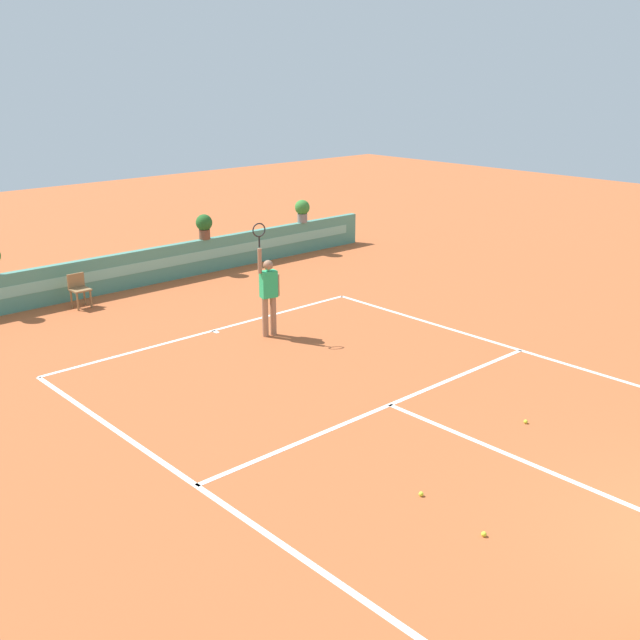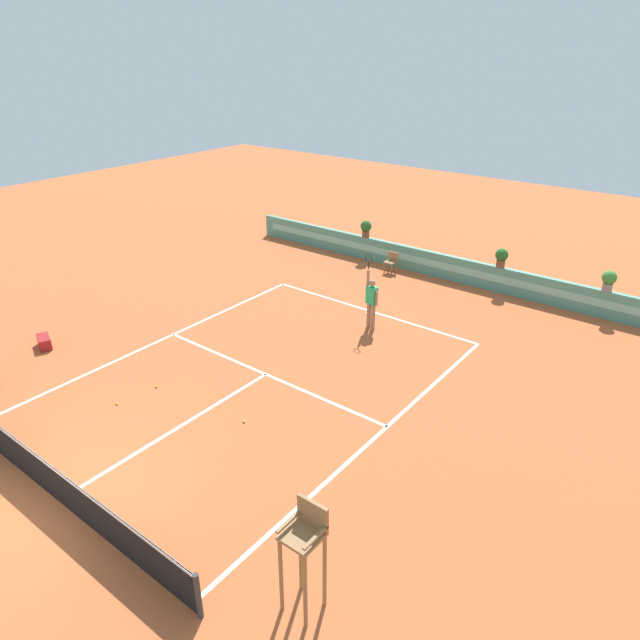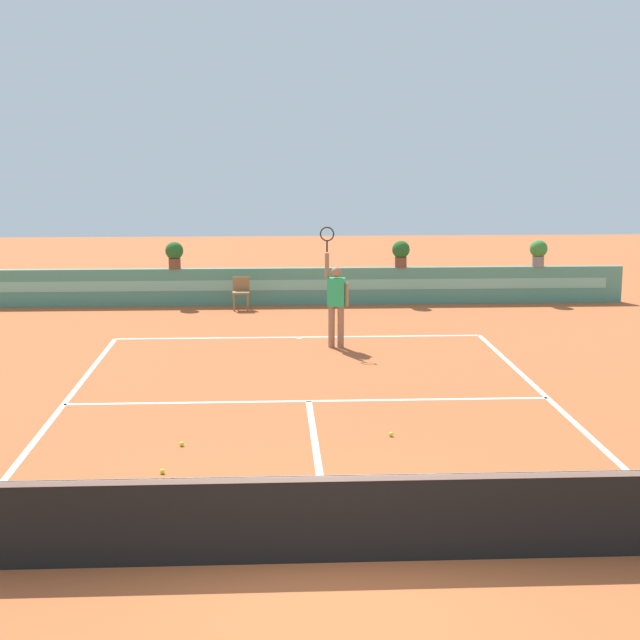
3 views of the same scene
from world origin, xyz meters
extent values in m
plane|color=#B2562D|center=(0.00, 6.00, 0.00)|extent=(60.00, 60.00, 0.00)
cube|color=white|center=(0.00, 11.89, 0.00)|extent=(8.22, 0.10, 0.01)
cube|color=white|center=(0.00, 6.40, 0.00)|extent=(8.22, 0.10, 0.01)
cube|color=white|center=(0.00, 3.20, 0.00)|extent=(0.10, 6.40, 0.01)
cube|color=white|center=(-4.11, 5.95, 0.00)|extent=(0.10, 11.89, 0.01)
cube|color=white|center=(4.11, 5.95, 0.00)|extent=(0.10, 11.89, 0.01)
cube|color=white|center=(0.00, 11.79, 0.00)|extent=(0.10, 0.20, 0.01)
cube|color=#4C8E7A|center=(0.00, 16.39, 0.50)|extent=(18.00, 0.20, 1.00)
cube|color=#7ABCA8|center=(0.00, 16.29, 0.55)|extent=(17.10, 0.01, 0.28)
cylinder|color=olive|center=(-1.58, 15.41, 0.23)|extent=(0.05, 0.05, 0.45)
cylinder|color=olive|center=(-1.23, 15.41, 0.23)|extent=(0.05, 0.05, 0.45)
cylinder|color=olive|center=(-1.58, 15.77, 0.23)|extent=(0.05, 0.05, 0.45)
cylinder|color=olive|center=(-1.23, 15.77, 0.23)|extent=(0.05, 0.05, 0.45)
cube|color=olive|center=(-1.41, 15.59, 0.47)|extent=(0.44, 0.44, 0.04)
cube|color=olive|center=(-1.41, 15.79, 0.67)|extent=(0.44, 0.04, 0.36)
cylinder|color=#9E7051|center=(0.86, 10.75, 0.45)|extent=(0.14, 0.14, 0.90)
cylinder|color=#9E7051|center=(0.66, 10.79, 0.45)|extent=(0.14, 0.14, 0.90)
cube|color=#28B266|center=(0.76, 10.77, 1.20)|extent=(0.40, 0.29, 0.60)
sphere|color=#9E7051|center=(0.76, 10.77, 1.63)|extent=(0.22, 0.22, 0.22)
cylinder|color=#9E7051|center=(0.57, 10.81, 1.75)|extent=(0.09, 0.09, 0.55)
cylinder|color=black|center=(0.57, 10.81, 2.17)|extent=(0.04, 0.04, 0.24)
torus|color=#262626|center=(0.57, 10.81, 2.43)|extent=(0.31, 0.10, 0.31)
cylinder|color=#9E7051|center=(0.98, 10.72, 1.15)|extent=(0.09, 0.09, 0.50)
sphere|color=#CCE033|center=(1.15, 4.34, 0.03)|extent=(0.07, 0.07, 0.07)
sphere|color=#CCE033|center=(-2.08, 2.85, 0.03)|extent=(0.07, 0.07, 0.07)
sphere|color=#CCE033|center=(-1.93, 4.03, 0.03)|extent=(0.07, 0.07, 0.07)
cylinder|color=brown|center=(2.90, 16.39, 1.14)|extent=(0.32, 0.32, 0.28)
sphere|color=#235B23|center=(2.90, 16.39, 1.48)|extent=(0.48, 0.48, 0.48)
cylinder|color=gray|center=(6.67, 16.39, 1.14)|extent=(0.32, 0.32, 0.28)
sphere|color=#387F33|center=(6.67, 16.39, 1.48)|extent=(0.48, 0.48, 0.48)
camera|label=1|loc=(-9.31, -1.93, 5.72)|focal=42.75mm
camera|label=2|loc=(9.91, -3.87, 8.64)|focal=32.10mm
camera|label=3|loc=(-0.62, -9.42, 4.31)|focal=54.15mm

